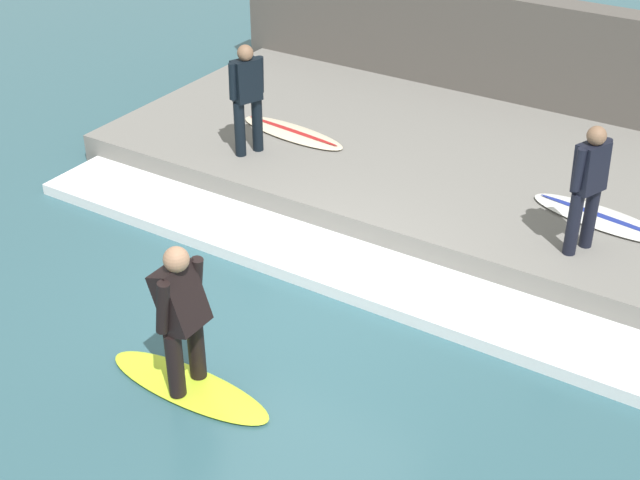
% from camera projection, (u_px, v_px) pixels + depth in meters
% --- Properties ---
extents(ground_plane, '(28.00, 28.00, 0.00)m').
position_uv_depth(ground_plane, '(300.00, 311.00, 9.76)').
color(ground_plane, '#335B66').
extents(concrete_ledge, '(4.40, 9.31, 0.41)m').
position_uv_depth(concrete_ledge, '(445.00, 168.00, 12.28)').
color(concrete_ledge, slate).
rests_on(concrete_ledge, ground_plane).
extents(back_wall, '(0.50, 9.78, 1.98)m').
position_uv_depth(back_wall, '(518.00, 61.00, 13.64)').
color(back_wall, '#544F49').
rests_on(back_wall, ground_plane).
extents(wave_foam_crest, '(1.04, 8.85, 0.15)m').
position_uv_depth(wave_foam_crest, '(343.00, 267.00, 10.39)').
color(wave_foam_crest, white).
rests_on(wave_foam_crest, ground_plane).
extents(surfboard_riding, '(0.53, 1.87, 0.06)m').
position_uv_depth(surfboard_riding, '(189.00, 386.00, 8.65)').
color(surfboard_riding, '#BFE02D').
rests_on(surfboard_riding, ground_plane).
extents(surfer_riding, '(0.58, 0.42, 1.56)m').
position_uv_depth(surfer_riding, '(181.00, 312.00, 8.18)').
color(surfer_riding, black).
rests_on(surfer_riding, surfboard_riding).
extents(surfer_waiting_near, '(0.49, 0.35, 1.53)m').
position_uv_depth(surfer_waiting_near, '(247.00, 94.00, 11.79)').
color(surfer_waiting_near, black).
rests_on(surfer_waiting_near, concrete_ledge).
extents(surfboard_waiting_near, '(0.69, 1.82, 0.07)m').
position_uv_depth(surfboard_waiting_near, '(292.00, 133.00, 12.72)').
color(surfboard_waiting_near, beige).
rests_on(surfboard_waiting_near, concrete_ledge).
extents(surfer_waiting_far, '(0.49, 0.35, 1.51)m').
position_uv_depth(surfer_waiting_far, '(588.00, 183.00, 9.64)').
color(surfer_waiting_far, black).
rests_on(surfer_waiting_far, concrete_ledge).
extents(surfboard_waiting_far, '(0.82, 1.83, 0.07)m').
position_uv_depth(surfboard_waiting_far, '(601.00, 218.00, 10.63)').
color(surfboard_waiting_far, white).
rests_on(surfboard_waiting_far, concrete_ledge).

